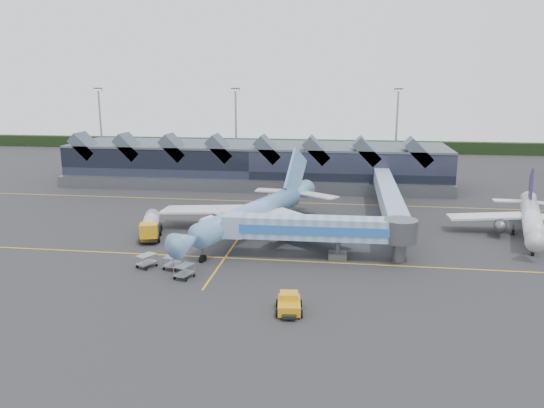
# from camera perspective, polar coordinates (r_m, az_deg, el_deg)

# --- Properties ---
(ground) EXTENTS (260.00, 260.00, 0.00)m
(ground) POSITION_cam_1_polar(r_m,az_deg,el_deg) (83.11, -3.85, -4.02)
(ground) COLOR #252527
(ground) RESTS_ON ground
(taxi_stripes) EXTENTS (120.00, 60.00, 0.01)m
(taxi_stripes) POSITION_cam_1_polar(r_m,az_deg,el_deg) (92.52, -2.58, -2.21)
(taxi_stripes) COLOR gold
(taxi_stripes) RESTS_ON ground
(tree_line_far) EXTENTS (260.00, 4.00, 4.00)m
(tree_line_far) POSITION_cam_1_polar(r_m,az_deg,el_deg) (189.73, 2.99, 6.34)
(tree_line_far) COLOR black
(tree_line_far) RESTS_ON ground
(terminal) EXTENTS (90.00, 22.25, 12.52)m
(terminal) POSITION_cam_1_polar(r_m,az_deg,el_deg) (128.38, -1.77, 4.37)
(terminal) COLOR black
(terminal) RESTS_ON ground
(light_masts) EXTENTS (132.40, 42.56, 22.45)m
(light_masts) POSITION_cam_1_polar(r_m,az_deg,el_deg) (141.04, 9.91, 8.09)
(light_masts) COLOR #97999F
(light_masts) RESTS_ON ground
(main_airliner) EXTENTS (33.32, 39.19, 13.02)m
(main_airliner) POSITION_cam_1_polar(r_m,az_deg,el_deg) (85.38, -1.74, -0.86)
(main_airliner) COLOR #66A5CF
(main_airliner) RESTS_ON ground
(regional_jet) EXTENTS (25.15, 28.03, 9.74)m
(regional_jet) POSITION_cam_1_polar(r_m,az_deg,el_deg) (94.48, 26.13, -1.31)
(regional_jet) COLOR silver
(regional_jet) RESTS_ON ground
(jet_bridge) EXTENTS (26.96, 4.65, 6.10)m
(jet_bridge) POSITION_cam_1_polar(r_m,az_deg,el_deg) (74.27, 6.24, -2.77)
(jet_bridge) COLOR #779BC7
(jet_bridge) RESTS_ON ground
(fuel_truck) EXTENTS (5.34, 10.69, 3.58)m
(fuel_truck) POSITION_cam_1_polar(r_m,az_deg,el_deg) (87.12, -12.90, -2.14)
(fuel_truck) COLOR black
(fuel_truck) RESTS_ON ground
(pushback_tug) EXTENTS (3.25, 4.71, 1.98)m
(pushback_tug) POSITION_cam_1_polar(r_m,az_deg,el_deg) (58.37, 1.85, -10.72)
(pushback_tug) COLOR orange
(pushback_tug) RESTS_ON ground
(baggage_carts) EXTENTS (8.72, 6.14, 1.77)m
(baggage_carts) POSITION_cam_1_polar(r_m,az_deg,el_deg) (71.29, -11.15, -6.36)
(baggage_carts) COLOR gray
(baggage_carts) RESTS_ON ground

